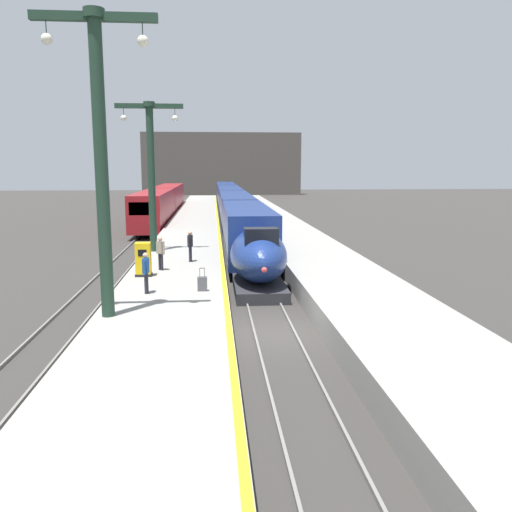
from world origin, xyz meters
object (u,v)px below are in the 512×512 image
Objects in this scene: station_column_mid at (151,163)px; passenger_mid_platform at (190,244)px; regional_train_adjacent at (163,202)px; passenger_far_waiting at (160,251)px; ticket_machine_yellow at (143,261)px; highspeed_train_main at (232,205)px; passenger_near_edge at (146,270)px; rolling_suitcase at (202,284)px; station_column_near at (100,140)px.

passenger_mid_platform is at bearing -58.22° from station_column_mid.
regional_train_adjacent reaches higher than passenger_mid_platform.
station_column_mid is at bearing 99.43° from passenger_far_waiting.
ticket_machine_yellow is (-2.06, -3.68, -0.25)m from passenger_mid_platform.
passenger_mid_platform reaches higher than ticket_machine_yellow.
ticket_machine_yellow is at bearing -99.15° from highspeed_train_main.
highspeed_train_main is 33.44m from passenger_far_waiting.
passenger_far_waiting is at bearing 88.69° from passenger_near_edge.
rolling_suitcase is (2.16, -4.70, -0.69)m from passenger_far_waiting.
regional_train_adjacent reaches higher than highspeed_train_main.
station_column_mid is 6.35m from passenger_mid_platform.
highspeed_train_main is at bearing 81.62° from passenger_far_waiting.
passenger_far_waiting is at bearing 63.75° from ticket_machine_yellow.
passenger_far_waiting is at bearing -80.57° from station_column_mid.
passenger_near_edge is at bearing -174.09° from rolling_suitcase.
passenger_near_edge is 4.94m from passenger_far_waiting.
rolling_suitcase is at bearing -83.66° from passenger_mid_platform.
regional_train_adjacent is at bearing 97.46° from rolling_suitcase.
station_column_mid is at bearing -102.37° from highspeed_train_main.
highspeed_train_main is at bearing 82.53° from passenger_near_edge.
passenger_mid_platform is at bearing 59.05° from passenger_far_waiting.
passenger_near_edge reaches higher than rolling_suitcase.
passenger_mid_platform is at bearing -82.30° from regional_train_adjacent.
rolling_suitcase is (3.19, 3.48, -5.68)m from station_column_near.
passenger_far_waiting is at bearing 82.83° from station_column_near.
passenger_far_waiting is (-1.38, -2.30, 0.00)m from passenger_mid_platform.
passenger_mid_platform is 7.08m from rolling_suitcase.
passenger_mid_platform is at bearing 78.34° from passenger_near_edge.
regional_train_adjacent is 37.27× the size of rolling_suitcase.
station_column_mid is 12.44m from rolling_suitcase.
station_column_mid is 9.10× the size of rolling_suitcase.
station_column_near is 11.86m from passenger_mid_platform.
highspeed_train_main is 44.28× the size of passenger_far_waiting.
highspeed_train_main is 44.28× the size of passenger_mid_platform.
station_column_mid is at bearing -85.84° from regional_train_adjacent.
ticket_machine_yellow is (2.55, -37.79, -0.34)m from regional_train_adjacent.
regional_train_adjacent is 21.66× the size of passenger_mid_platform.
passenger_near_edge is at bearing -91.31° from passenger_far_waiting.
passenger_mid_platform is at bearing -96.47° from highspeed_train_main.
station_column_near is 5.95× the size of passenger_mid_platform.
passenger_mid_platform is (4.61, -34.11, -0.09)m from regional_train_adjacent.
station_column_near is at bearing -97.17° from passenger_far_waiting.
rolling_suitcase is 0.61× the size of ticket_machine_yellow.
station_column_near is at bearing -105.78° from passenger_near_edge.
rolling_suitcase is (2.27, 0.24, -0.69)m from passenger_near_edge.
highspeed_train_main is 38.35m from passenger_near_edge.
highspeed_train_main is 7.45× the size of station_column_near.
station_column_mid is (2.20, -30.22, 4.31)m from regional_train_adjacent.
rolling_suitcase is at bearing -73.69° from station_column_mid.
passenger_near_edge is at bearing 74.22° from station_column_near.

